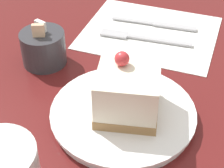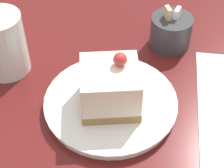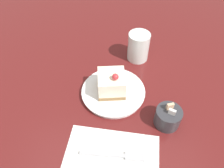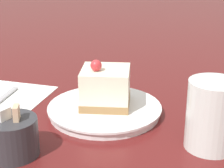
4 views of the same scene
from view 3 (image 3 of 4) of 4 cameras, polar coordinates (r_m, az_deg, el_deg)
ground_plane at (r=0.73m, az=-1.99°, el=-3.69°), size 4.00×4.00×0.00m
plate at (r=0.73m, az=0.35°, el=-2.03°), size 0.21×0.21×0.02m
cake_slice at (r=0.70m, az=-0.13°, el=0.23°), size 0.10×0.10×0.09m
napkin at (r=0.61m, az=-0.53°, el=-20.73°), size 0.24×0.27×0.00m
fork at (r=0.62m, az=1.51°, el=-18.16°), size 0.02×0.18×0.00m
sugar_bowl at (r=0.67m, az=14.37°, el=-8.34°), size 0.08×0.08×0.08m
drinking_glass at (r=0.83m, az=6.91°, el=9.68°), size 0.08×0.08×0.11m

